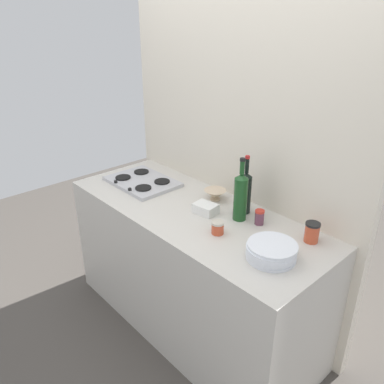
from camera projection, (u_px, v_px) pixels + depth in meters
The scene contains 12 objects.
ground_plane at pixel (192, 320), 2.78m from camera, with size 6.00×6.00×0.00m, color #47423D.
counter_block at pixel (192, 269), 2.59m from camera, with size 1.80×0.70×0.90m, color beige.
backsplash_panel at pixel (235, 160), 2.53m from camera, with size 1.90×0.06×2.27m, color beige.
stovetop_hob at pixel (142, 181), 2.76m from camera, with size 0.50×0.36×0.04m.
plate_stack at pixel (271, 251), 1.90m from camera, with size 0.25×0.25×0.08m.
wine_bottle_leftmost at pixel (241, 196), 2.22m from camera, with size 0.08×0.08×0.38m.
wine_bottle_mid_left at pixel (245, 192), 2.31m from camera, with size 0.07×0.07×0.36m.
mixing_bowl at pixel (215, 194), 2.50m from camera, with size 0.15×0.15×0.07m.
butter_dish at pixel (205, 208), 2.34m from camera, with size 0.14×0.10×0.06m, color white.
condiment_jar_front at pixel (218, 228), 2.12m from camera, with size 0.07×0.07×0.07m.
condiment_jar_rear at pixel (259, 217), 2.22m from camera, with size 0.06×0.06×0.09m.
condiment_jar_spare at pixel (312, 232), 2.04m from camera, with size 0.08×0.08×0.11m.
Camera 1 is at (1.57, -1.43, 2.01)m, focal length 36.14 mm.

